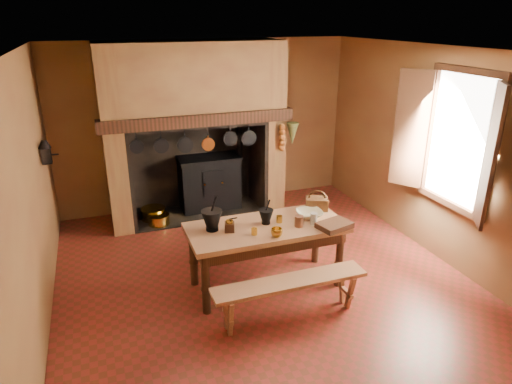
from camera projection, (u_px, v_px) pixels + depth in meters
floor at (262, 278)px, 5.84m from camera, size 5.50×5.50×0.00m
ceiling at (263, 50)px, 4.82m from camera, size 5.50×5.50×0.00m
back_wall at (206, 125)px, 7.74m from camera, size 5.00×0.02×2.80m
wall_left at (28, 203)px, 4.54m from camera, size 0.02×5.50×2.80m
wall_right at (437, 155)px, 6.12m from camera, size 0.02×5.50×2.80m
wall_front at (413, 307)px, 2.92m from camera, size 5.00×0.02×2.80m
chimney_breast at (193, 107)px, 7.11m from camera, size 2.95×0.96×2.80m
iron_range at (210, 182)px, 7.80m from camera, size 1.12×0.55×1.60m
hearth_pans at (154, 216)px, 7.42m from camera, size 0.51×0.62×0.20m
hanging_pans at (199, 143)px, 6.83m from camera, size 1.92×0.29×0.27m
onion_string at (282, 138)px, 7.24m from camera, size 0.12×0.10×0.46m
herb_bunch at (292, 134)px, 7.28m from camera, size 0.20×0.20×0.35m
window at (452, 141)px, 5.61m from camera, size 0.39×1.75×1.76m
wall_coffee_mill at (45, 150)px, 5.89m from camera, size 0.23×0.16×0.31m
work_table at (266, 235)px, 5.46m from camera, size 1.88×0.84×0.82m
bench_front at (290, 290)px, 4.95m from camera, size 1.73×0.30×0.49m
bench_back at (247, 236)px, 6.24m from camera, size 1.51×0.26×0.42m
mortar_large at (212, 219)px, 5.25m from camera, size 0.25×0.25×0.42m
mortar_small at (266, 216)px, 5.42m from camera, size 0.18×0.18×0.30m
coffee_grinder at (230, 226)px, 5.24m from camera, size 0.16×0.14×0.17m
brass_mug_a at (254, 231)px, 5.17m from camera, size 0.07×0.07×0.08m
brass_mug_b at (279, 219)px, 5.48m from camera, size 0.10×0.10×0.08m
mixing_bowl at (309, 214)px, 5.63m from camera, size 0.36×0.36×0.08m
stoneware_crock at (299, 221)px, 5.37m from camera, size 0.12×0.12×0.13m
glass_jar at (314, 219)px, 5.42m from camera, size 0.08×0.08×0.15m
wicker_basket at (317, 203)px, 5.84m from camera, size 0.33×0.29×0.27m
wooden_tray at (334, 225)px, 5.34m from camera, size 0.44×0.36×0.07m
brass_cup at (277, 233)px, 5.12m from camera, size 0.17×0.17×0.10m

